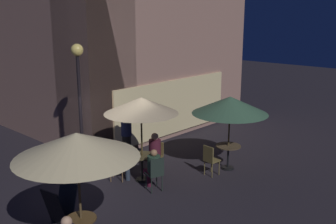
{
  "coord_description": "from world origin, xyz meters",
  "views": [
    {
      "loc": [
        -6.26,
        -8.56,
        4.74
      ],
      "look_at": [
        2.03,
        -0.88,
        1.93
      ],
      "focal_mm": 41.92,
      "sensor_mm": 36.0,
      "label": 1
    }
  ],
  "objects_px": {
    "cafe_chair_4": "(210,158)",
    "patio_umbrella_0": "(141,106)",
    "cafe_table_0": "(142,162)",
    "patio_umbrella_2": "(230,105)",
    "patron_seated_0": "(119,158)",
    "patron_seated_2": "(154,150)",
    "patron_standing_4": "(127,138)",
    "cafe_chair_0": "(114,162)",
    "cafe_chair_2": "(156,154)",
    "street_lamp_near_corner": "(79,83)",
    "menu_sandwich_board": "(60,205)",
    "patron_seated_1": "(153,167)",
    "cafe_table_2": "(228,151)",
    "cafe_chair_1": "(156,172)",
    "patio_umbrella_1": "(77,146)"
  },
  "relations": [
    {
      "from": "patron_seated_1",
      "to": "patron_seated_2",
      "type": "bearing_deg",
      "value": -28.59
    },
    {
      "from": "patron_seated_0",
      "to": "patron_seated_1",
      "type": "xyz_separation_m",
      "value": [
        0.21,
        -1.19,
        -0.01
      ]
    },
    {
      "from": "cafe_table_0",
      "to": "patron_seated_2",
      "type": "relative_size",
      "value": 0.63
    },
    {
      "from": "cafe_table_2",
      "to": "patron_seated_1",
      "type": "height_order",
      "value": "patron_seated_1"
    },
    {
      "from": "cafe_table_0",
      "to": "patio_umbrella_2",
      "type": "distance_m",
      "value": 3.16
    },
    {
      "from": "patron_seated_2",
      "to": "cafe_chair_2",
      "type": "bearing_deg",
      "value": 180.0
    },
    {
      "from": "patron_seated_1",
      "to": "cafe_chair_2",
      "type": "bearing_deg",
      "value": -31.24
    },
    {
      "from": "cafe_chair_1",
      "to": "patron_standing_4",
      "type": "height_order",
      "value": "patron_standing_4"
    },
    {
      "from": "patron_standing_4",
      "to": "cafe_chair_0",
      "type": "bearing_deg",
      "value": -75.77
    },
    {
      "from": "patron_seated_1",
      "to": "cafe_table_2",
      "type": "bearing_deg",
      "value": -85.69
    },
    {
      "from": "menu_sandwich_board",
      "to": "cafe_chair_4",
      "type": "bearing_deg",
      "value": -20.21
    },
    {
      "from": "menu_sandwich_board",
      "to": "patio_umbrella_2",
      "type": "height_order",
      "value": "patio_umbrella_2"
    },
    {
      "from": "cafe_table_2",
      "to": "patron_standing_4",
      "type": "xyz_separation_m",
      "value": [
        -1.92,
        2.61,
        0.31
      ]
    },
    {
      "from": "patron_seated_0",
      "to": "patron_seated_2",
      "type": "distance_m",
      "value": 1.16
    },
    {
      "from": "menu_sandwich_board",
      "to": "patio_umbrella_1",
      "type": "distance_m",
      "value": 2.19
    },
    {
      "from": "street_lamp_near_corner",
      "to": "patron_seated_0",
      "type": "relative_size",
      "value": 3.24
    },
    {
      "from": "cafe_chair_4",
      "to": "patron_seated_0",
      "type": "bearing_deg",
      "value": 145.09
    },
    {
      "from": "menu_sandwich_board",
      "to": "patio_umbrella_0",
      "type": "xyz_separation_m",
      "value": [
        2.98,
        0.42,
        1.78
      ]
    },
    {
      "from": "cafe_chair_1",
      "to": "patron_seated_0",
      "type": "relative_size",
      "value": 0.8
    },
    {
      "from": "street_lamp_near_corner",
      "to": "cafe_table_0",
      "type": "relative_size",
      "value": 5.04
    },
    {
      "from": "patron_seated_0",
      "to": "patron_seated_1",
      "type": "relative_size",
      "value": 1.03
    },
    {
      "from": "cafe_chair_4",
      "to": "patio_umbrella_0",
      "type": "bearing_deg",
      "value": 148.53
    },
    {
      "from": "patron_seated_0",
      "to": "patron_seated_2",
      "type": "bearing_deg",
      "value": 34.59
    },
    {
      "from": "patio_umbrella_1",
      "to": "patron_standing_4",
      "type": "bearing_deg",
      "value": 37.62
    },
    {
      "from": "patio_umbrella_0",
      "to": "cafe_chair_0",
      "type": "distance_m",
      "value": 1.9
    },
    {
      "from": "cafe_table_2",
      "to": "patron_standing_4",
      "type": "relative_size",
      "value": 0.45
    },
    {
      "from": "street_lamp_near_corner",
      "to": "cafe_table_0",
      "type": "xyz_separation_m",
      "value": [
        1.07,
        -1.39,
        -2.28
      ]
    },
    {
      "from": "menu_sandwich_board",
      "to": "cafe_chair_1",
      "type": "distance_m",
      "value": 2.75
    },
    {
      "from": "cafe_chair_1",
      "to": "cafe_chair_2",
      "type": "bearing_deg",
      "value": -28.32
    },
    {
      "from": "patio_umbrella_0",
      "to": "patio_umbrella_1",
      "type": "bearing_deg",
      "value": -153.31
    },
    {
      "from": "street_lamp_near_corner",
      "to": "menu_sandwich_board",
      "type": "relative_size",
      "value": 4.28
    },
    {
      "from": "cafe_chair_0",
      "to": "cafe_chair_2",
      "type": "bearing_deg",
      "value": 34.03
    },
    {
      "from": "patron_seated_0",
      "to": "patron_standing_4",
      "type": "height_order",
      "value": "patron_standing_4"
    },
    {
      "from": "patron_seated_2",
      "to": "cafe_table_0",
      "type": "bearing_deg",
      "value": 0.0
    },
    {
      "from": "street_lamp_near_corner",
      "to": "patio_umbrella_2",
      "type": "distance_m",
      "value": 4.52
    },
    {
      "from": "cafe_chair_4",
      "to": "cafe_table_2",
      "type": "bearing_deg",
      "value": -0.0
    },
    {
      "from": "patio_umbrella_2",
      "to": "cafe_chair_2",
      "type": "distance_m",
      "value": 2.71
    },
    {
      "from": "cafe_chair_4",
      "to": "patron_seated_0",
      "type": "height_order",
      "value": "patron_seated_0"
    },
    {
      "from": "cafe_table_2",
      "to": "cafe_chair_0",
      "type": "distance_m",
      "value": 3.57
    },
    {
      "from": "menu_sandwich_board",
      "to": "patron_standing_4",
      "type": "distance_m",
      "value": 3.94
    },
    {
      "from": "cafe_table_2",
      "to": "cafe_chair_0",
      "type": "height_order",
      "value": "cafe_chair_0"
    },
    {
      "from": "cafe_table_2",
      "to": "patron_seated_0",
      "type": "relative_size",
      "value": 0.64
    },
    {
      "from": "cafe_table_2",
      "to": "cafe_chair_1",
      "type": "xyz_separation_m",
      "value": [
        -2.73,
        0.51,
        0.01
      ]
    },
    {
      "from": "patron_seated_0",
      "to": "patron_seated_2",
      "type": "xyz_separation_m",
      "value": [
        1.11,
        -0.33,
        0.02
      ]
    },
    {
      "from": "street_lamp_near_corner",
      "to": "cafe_chair_1",
      "type": "xyz_separation_m",
      "value": [
        0.81,
        -2.2,
        -2.28
      ]
    },
    {
      "from": "cafe_table_0",
      "to": "patio_umbrella_2",
      "type": "xyz_separation_m",
      "value": [
        2.47,
        -1.32,
        1.47
      ]
    },
    {
      "from": "cafe_table_0",
      "to": "patio_umbrella_2",
      "type": "bearing_deg",
      "value": -28.08
    },
    {
      "from": "cafe_table_0",
      "to": "cafe_table_2",
      "type": "distance_m",
      "value": 2.8
    },
    {
      "from": "menu_sandwich_board",
      "to": "patio_umbrella_0",
      "type": "distance_m",
      "value": 3.5
    },
    {
      "from": "menu_sandwich_board",
      "to": "patron_seated_2",
      "type": "xyz_separation_m",
      "value": [
        3.68,
        0.61,
        0.23
      ]
    }
  ]
}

